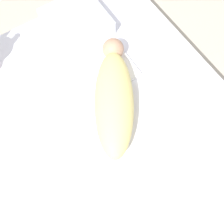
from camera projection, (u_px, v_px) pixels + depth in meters
name	position (u px, v px, depth m)	size (l,w,h in m)	color
ground_plane	(110.00, 128.00, 1.61)	(12.00, 12.00, 0.00)	#B2A893
bed_mattress	(110.00, 119.00, 1.50)	(1.29, 1.05, 0.24)	white
burp_cloth	(112.00, 64.00, 1.49)	(0.25, 0.17, 0.02)	white
swaddled_baby	(114.00, 97.00, 1.34)	(0.55, 0.41, 0.14)	#EFDB7F
pillow	(76.00, 22.00, 1.56)	(0.28, 0.28, 0.09)	white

